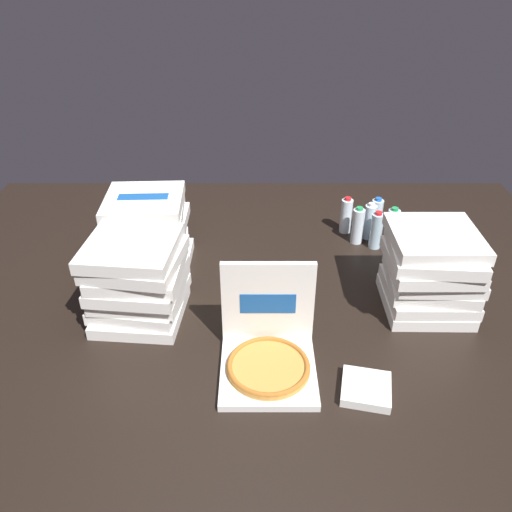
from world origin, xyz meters
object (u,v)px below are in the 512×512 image
object	(u,v)px
water_bottle_1	(356,226)
water_bottle_5	(345,215)
pizza_stack_right_mid	(137,279)
pizza_stack_right_near	(429,271)
napkin_pile	(365,389)
open_pizza_box	(267,349)
pizza_stack_left_far	(147,233)
water_bottle_0	(368,221)
water_bottle_2	(391,226)
water_bottle_3	(375,230)
water_bottle_4	(375,216)

from	to	relation	value
water_bottle_1	water_bottle_5	world-z (taller)	same
water_bottle_1	water_bottle_5	size ratio (longest dim) A/B	1.00
pizza_stack_right_mid	pizza_stack_right_near	distance (m)	1.21
water_bottle_1	napkin_pile	world-z (taller)	water_bottle_1
open_pizza_box	pizza_stack_left_far	size ratio (longest dim) A/B	0.97
water_bottle_5	water_bottle_0	bearing A→B (deg)	-30.47
open_pizza_box	pizza_stack_right_near	distance (m)	0.78
pizza_stack_left_far	water_bottle_2	distance (m)	1.23
water_bottle_0	napkin_pile	size ratio (longest dim) A/B	1.19
water_bottle_3	water_bottle_4	bearing A→B (deg)	78.70
water_bottle_4	pizza_stack_left_far	bearing A→B (deg)	-164.28
open_pizza_box	water_bottle_1	xyz separation A→B (m)	(0.48, 0.90, 0.02)
water_bottle_1	water_bottle_0	bearing A→B (deg)	33.29
pizza_stack_left_far	water_bottle_4	xyz separation A→B (m)	(1.15, 0.32, -0.08)
water_bottle_5	water_bottle_2	bearing A→B (deg)	-28.17
pizza_stack_right_mid	water_bottle_3	size ratio (longest dim) A/B	2.02
water_bottle_4	pizza_stack_right_mid	bearing A→B (deg)	-147.96
water_bottle_3	water_bottle_5	xyz separation A→B (m)	(-0.13, 0.16, 0.00)
water_bottle_3	water_bottle_4	world-z (taller)	same
pizza_stack_left_far	water_bottle_5	size ratio (longest dim) A/B	1.92
pizza_stack_left_far	water_bottle_1	world-z (taller)	pizza_stack_left_far
pizza_stack_left_far	napkin_pile	bearing A→B (deg)	-42.48
open_pizza_box	pizza_stack_right_mid	distance (m)	0.62
water_bottle_3	napkin_pile	size ratio (longest dim) A/B	1.19
water_bottle_0	napkin_pile	bearing A→B (deg)	-100.86
pizza_stack_right_mid	water_bottle_1	bearing A→B (deg)	30.64
water_bottle_2	water_bottle_3	size ratio (longest dim) A/B	1.00
pizza_stack_left_far	water_bottle_1	size ratio (longest dim) A/B	1.92
open_pizza_box	water_bottle_5	bearing A→B (deg)	66.60
water_bottle_0	water_bottle_4	distance (m)	0.08
open_pizza_box	water_bottle_3	size ratio (longest dim) A/B	1.86
pizza_stack_right_near	water_bottle_4	bearing A→B (deg)	97.83
water_bottle_2	water_bottle_5	size ratio (longest dim) A/B	1.00
pizza_stack_right_mid	water_bottle_0	distance (m)	1.26
pizza_stack_right_mid	water_bottle_2	size ratio (longest dim) A/B	2.02
water_bottle_4	napkin_pile	bearing A→B (deg)	-102.54
open_pizza_box	water_bottle_2	bearing A→B (deg)	53.63
pizza_stack_right_mid	water_bottle_5	size ratio (longest dim) A/B	2.02
water_bottle_2	napkin_pile	bearing A→B (deg)	-106.99
open_pizza_box	water_bottle_4	bearing A→B (deg)	59.29
napkin_pile	pizza_stack_right_mid	bearing A→B (deg)	153.19
water_bottle_0	water_bottle_5	distance (m)	0.13
pizza_stack_left_far	water_bottle_2	size ratio (longest dim) A/B	1.92
water_bottle_0	water_bottle_3	size ratio (longest dim) A/B	1.00
open_pizza_box	water_bottle_3	bearing A→B (deg)	56.31
open_pizza_box	napkin_pile	distance (m)	0.37
open_pizza_box	pizza_stack_left_far	xyz separation A→B (m)	(-0.55, 0.68, 0.10)
pizza_stack_right_mid	napkin_pile	bearing A→B (deg)	-26.81
open_pizza_box	pizza_stack_right_near	bearing A→B (deg)	27.90
napkin_pile	water_bottle_5	bearing A→B (deg)	85.29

